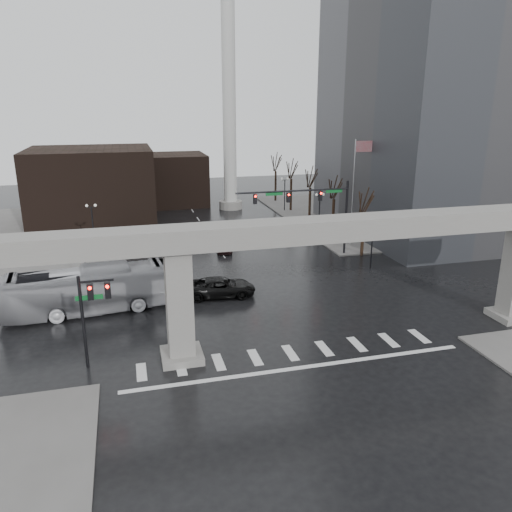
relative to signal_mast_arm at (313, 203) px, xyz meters
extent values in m
plane|color=black|center=(-8.99, -18.80, -5.83)|extent=(160.00, 160.00, 0.00)
cube|color=slate|center=(17.01, 17.20, -5.75)|extent=(28.00, 36.00, 0.15)
cube|color=gray|center=(-8.99, -18.80, 2.17)|extent=(48.00, 2.20, 1.40)
cube|color=gray|center=(-15.99, -18.80, -2.18)|extent=(1.60, 1.60, 7.30)
cube|color=gray|center=(-15.99, -18.80, -5.58)|extent=(2.60, 2.60, 0.50)
cube|color=gray|center=(9.01, -18.80, -5.58)|extent=(2.60, 2.60, 0.50)
cube|color=#58585C|center=(19.01, 7.20, 15.17)|extent=(22.00, 26.00, 42.00)
cube|color=black|center=(-22.99, 23.20, -0.83)|extent=(16.00, 14.00, 10.00)
cube|color=black|center=(-10.99, 33.20, -1.83)|extent=(10.00, 10.00, 8.00)
cylinder|color=silver|center=(-2.99, 27.20, 9.17)|extent=(2.00, 2.00, 30.00)
cylinder|color=gray|center=(-2.99, 27.20, -5.23)|extent=(3.60, 3.60, 1.20)
cylinder|color=black|center=(3.81, 0.00, -1.83)|extent=(0.24, 0.24, 8.00)
cylinder|color=black|center=(-2.19, 0.00, 1.37)|extent=(12.00, 0.18, 0.18)
cube|color=black|center=(0.81, 0.00, 0.72)|extent=(0.35, 0.30, 1.00)
cube|color=black|center=(-2.69, 0.00, 0.72)|extent=(0.35, 0.30, 1.00)
cube|color=black|center=(-6.19, 0.00, 0.72)|extent=(0.35, 0.30, 1.00)
sphere|color=#FF0C05|center=(0.81, -0.18, 1.02)|extent=(0.20, 0.20, 0.20)
cube|color=#0D5B24|center=(2.31, 0.00, 1.17)|extent=(1.80, 0.05, 0.35)
cube|color=#0D5B24|center=(-4.19, 0.00, 1.17)|extent=(1.80, 0.05, 0.35)
cylinder|color=black|center=(-21.79, -18.30, -2.83)|extent=(0.20, 0.20, 6.00)
cylinder|color=black|center=(-20.79, -18.30, -0.23)|extent=(2.00, 0.14, 0.14)
cube|color=black|center=(-21.19, -18.30, -0.88)|extent=(0.35, 0.30, 1.00)
cube|color=black|center=(-20.19, -18.30, -0.88)|extent=(0.35, 0.30, 1.00)
cube|color=#0D5B24|center=(-21.29, -18.30, -1.23)|extent=(1.60, 0.05, 0.30)
cylinder|color=silver|center=(6.01, 3.20, 0.17)|extent=(0.12, 0.12, 12.00)
cube|color=red|center=(7.01, 3.20, 5.37)|extent=(2.00, 0.03, 1.20)
cylinder|color=black|center=(4.51, -4.80, -3.43)|extent=(0.14, 0.14, 4.80)
cube|color=black|center=(4.51, -4.80, -1.08)|extent=(0.90, 0.06, 0.06)
sphere|color=silver|center=(4.06, -4.80, -0.88)|extent=(0.32, 0.32, 0.32)
sphere|color=silver|center=(4.96, -4.80, -0.88)|extent=(0.32, 0.32, 0.32)
cylinder|color=black|center=(4.51, 9.20, -3.43)|extent=(0.14, 0.14, 4.80)
cube|color=black|center=(4.51, 9.20, -1.08)|extent=(0.90, 0.06, 0.06)
sphere|color=silver|center=(4.06, 9.20, -0.88)|extent=(0.32, 0.32, 0.32)
sphere|color=silver|center=(4.96, 9.20, -0.88)|extent=(0.32, 0.32, 0.32)
cylinder|color=black|center=(4.51, 23.20, -3.43)|extent=(0.14, 0.14, 4.80)
cube|color=black|center=(4.51, 23.20, -1.08)|extent=(0.90, 0.06, 0.06)
sphere|color=silver|center=(4.06, 23.20, -0.88)|extent=(0.32, 0.32, 0.32)
sphere|color=silver|center=(4.96, 23.20, -0.88)|extent=(0.32, 0.32, 0.32)
cylinder|color=black|center=(-22.49, -4.80, -3.43)|extent=(0.14, 0.14, 4.80)
cube|color=black|center=(-22.49, -4.80, -1.08)|extent=(0.90, 0.06, 0.06)
sphere|color=silver|center=(-22.94, -4.80, -0.88)|extent=(0.32, 0.32, 0.32)
sphere|color=silver|center=(-22.04, -4.80, -0.88)|extent=(0.32, 0.32, 0.32)
cylinder|color=black|center=(-22.49, 9.20, -3.43)|extent=(0.14, 0.14, 4.80)
cube|color=black|center=(-22.49, 9.20, -1.08)|extent=(0.90, 0.06, 0.06)
sphere|color=silver|center=(-22.94, 9.20, -0.88)|extent=(0.32, 0.32, 0.32)
sphere|color=silver|center=(-22.04, 9.20, -0.88)|extent=(0.32, 0.32, 0.32)
cylinder|color=black|center=(-22.49, 23.20, -3.43)|extent=(0.14, 0.14, 4.80)
cube|color=black|center=(-22.49, 23.20, -1.08)|extent=(0.90, 0.06, 0.06)
sphere|color=silver|center=(-22.94, 23.20, -0.88)|extent=(0.32, 0.32, 0.32)
sphere|color=silver|center=(-22.04, 23.20, -0.88)|extent=(0.32, 0.32, 0.32)
cylinder|color=black|center=(5.51, -0.80, -3.55)|extent=(0.34, 0.34, 4.55)
cylinder|color=black|center=(5.51, -0.80, 0.18)|extent=(0.12, 1.52, 2.98)
cylinder|color=black|center=(6.01, -0.55, -0.05)|extent=(0.83, 1.14, 2.51)
cylinder|color=black|center=(5.51, 7.20, -3.50)|extent=(0.34, 0.34, 4.66)
cylinder|color=black|center=(5.51, 7.20, 0.32)|extent=(0.12, 1.55, 3.05)
cylinder|color=black|center=(6.01, 7.45, 0.08)|extent=(0.85, 1.16, 2.57)
cylinder|color=black|center=(5.51, 15.20, -3.45)|extent=(0.34, 0.34, 4.76)
cylinder|color=black|center=(5.51, 15.20, 0.46)|extent=(0.12, 1.59, 3.11)
cylinder|color=black|center=(6.01, 15.45, 0.22)|extent=(0.86, 1.18, 2.62)
cylinder|color=black|center=(5.51, 23.20, -3.40)|extent=(0.34, 0.34, 4.87)
cylinder|color=black|center=(5.51, 23.20, 0.60)|extent=(0.12, 1.62, 3.18)
cylinder|color=black|center=(6.01, 23.45, 0.35)|extent=(0.88, 1.20, 2.68)
cylinder|color=black|center=(5.51, 31.20, -3.34)|extent=(0.34, 0.34, 4.97)
cylinder|color=black|center=(5.51, 31.20, 0.74)|extent=(0.12, 1.65, 3.25)
cylinder|color=black|center=(6.01, 31.45, 0.48)|extent=(0.89, 1.23, 2.74)
imported|color=black|center=(-11.48, -8.71, -5.02)|extent=(6.09, 3.28, 1.62)
imported|color=#B9B9BE|center=(-21.97, -9.35, -4.00)|extent=(13.37, 4.36, 3.66)
imported|color=black|center=(-8.58, 4.47, -5.13)|extent=(2.22, 4.28, 1.39)
camera|label=1|loc=(-18.72, -47.76, 9.93)|focal=35.00mm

